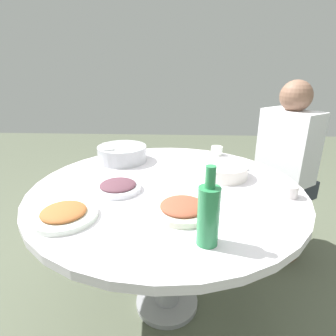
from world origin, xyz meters
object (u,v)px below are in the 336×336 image
object	(u,v)px
tea_cup_far	(290,191)
diner_left	(287,151)
soup_bowl	(223,171)
green_bottle	(208,214)
rice_bowl	(122,153)
dish_tofu_braise	(64,214)
round_dining_table	(167,206)
dish_eggplant	(118,187)
tea_cup_near	(217,151)
dish_stirfry	(183,208)
stool_for_diner_left	(276,223)

from	to	relation	value
tea_cup_far	diner_left	bearing A→B (deg)	-108.65
soup_bowl	green_bottle	bearing A→B (deg)	77.02
rice_bowl	dish_tofu_braise	distance (m)	0.67
round_dining_table	rice_bowl	bearing A→B (deg)	-51.04
green_bottle	rice_bowl	bearing A→B (deg)	-61.17
dish_eggplant	green_bottle	world-z (taller)	green_bottle
tea_cup_near	dish_stirfry	bearing A→B (deg)	73.72
rice_bowl	green_bottle	xyz separation A→B (m)	(-0.44, 0.79, 0.06)
dish_tofu_braise	tea_cup_far	bearing A→B (deg)	-166.18
dish_tofu_braise	dish_stirfry	xyz separation A→B (m)	(-0.45, -0.06, 0.00)
dish_eggplant	tea_cup_far	size ratio (longest dim) A/B	2.94
round_dining_table	soup_bowl	bearing A→B (deg)	-155.40
green_bottle	tea_cup_near	world-z (taller)	green_bottle
green_bottle	round_dining_table	bearing A→B (deg)	-70.91
round_dining_table	dish_tofu_braise	xyz separation A→B (m)	(0.37, 0.31, 0.13)
dish_tofu_braise	dish_stirfry	world-z (taller)	dish_stirfry
rice_bowl	tea_cup_near	world-z (taller)	rice_bowl
green_bottle	tea_cup_near	distance (m)	0.95
round_dining_table	tea_cup_near	bearing A→B (deg)	-120.72
round_dining_table	stool_for_diner_left	xyz separation A→B (m)	(-0.75, -0.54, -0.41)
diner_left	tea_cup_far	bearing A→B (deg)	71.35
round_dining_table	tea_cup_near	size ratio (longest dim) A/B	17.75
tea_cup_far	stool_for_diner_left	world-z (taller)	tea_cup_far
rice_bowl	diner_left	size ratio (longest dim) A/B	0.38
diner_left	round_dining_table	bearing A→B (deg)	35.56
dish_eggplant	rice_bowl	bearing A→B (deg)	-81.22
stool_for_diner_left	soup_bowl	bearing A→B (deg)	41.08
tea_cup_near	diner_left	xyz separation A→B (m)	(-0.46, -0.04, -0.01)
round_dining_table	diner_left	xyz separation A→B (m)	(-0.75, -0.54, 0.13)
tea_cup_far	green_bottle	bearing A→B (deg)	42.42
round_dining_table	dish_eggplant	distance (m)	0.26
green_bottle	tea_cup_near	size ratio (longest dim) A/B	3.72
dish_eggplant	diner_left	size ratio (longest dim) A/B	0.27
soup_bowl	dish_tofu_braise	size ratio (longest dim) A/B	1.01
rice_bowl	dish_tofu_braise	xyz separation A→B (m)	(0.09, 0.66, -0.03)
dish_eggplant	stool_for_diner_left	xyz separation A→B (m)	(-0.97, -0.60, -0.54)
dish_tofu_braise	tea_cup_far	size ratio (longest dim) A/B	3.51
dish_stirfry	stool_for_diner_left	size ratio (longest dim) A/B	0.55
round_dining_table	diner_left	size ratio (longest dim) A/B	1.68
soup_bowl	dish_eggplant	xyz separation A→B (m)	(0.50, 0.19, -0.01)
green_bottle	stool_for_diner_left	xyz separation A→B (m)	(-0.60, -0.98, -0.63)
round_dining_table	dish_tofu_braise	world-z (taller)	dish_tofu_braise
tea_cup_near	soup_bowl	bearing A→B (deg)	88.70
dish_eggplant	green_bottle	xyz separation A→B (m)	(-0.37, 0.38, 0.09)
stool_for_diner_left	diner_left	distance (m)	0.54
dish_stirfry	stool_for_diner_left	world-z (taller)	dish_stirfry
dish_stirfry	dish_eggplant	world-z (taller)	dish_stirfry
tea_cup_near	stool_for_diner_left	world-z (taller)	tea_cup_near
dish_tofu_braise	stool_for_diner_left	bearing A→B (deg)	-142.86
dish_stirfry	green_bottle	distance (m)	0.22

